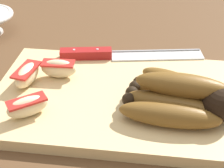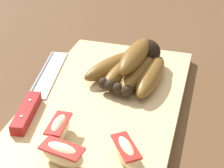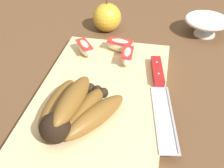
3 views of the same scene
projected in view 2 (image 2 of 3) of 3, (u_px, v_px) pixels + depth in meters
The scene contains 7 objects.
ground_plane at pixel (100, 107), 0.65m from camera, with size 6.00×6.00×0.00m, color brown.
cutting_board at pixel (106, 103), 0.65m from camera, with size 0.44×0.26×0.02m, color #DBBC84.
banana_bunch at pixel (134, 66), 0.69m from camera, with size 0.17×0.15×0.07m.
chefs_knife at pixel (35, 97), 0.63m from camera, with size 0.28×0.08×0.02m.
apple_wedge_near at pixel (126, 152), 0.50m from camera, with size 0.06×0.06×0.03m.
apple_wedge_middle at pixel (59, 153), 0.50m from camera, with size 0.04×0.07×0.03m.
apple_wedge_far at pixel (59, 129), 0.54m from camera, with size 0.06×0.03×0.04m.
Camera 2 is at (-0.50, -0.17, 0.38)m, focal length 57.67 mm.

